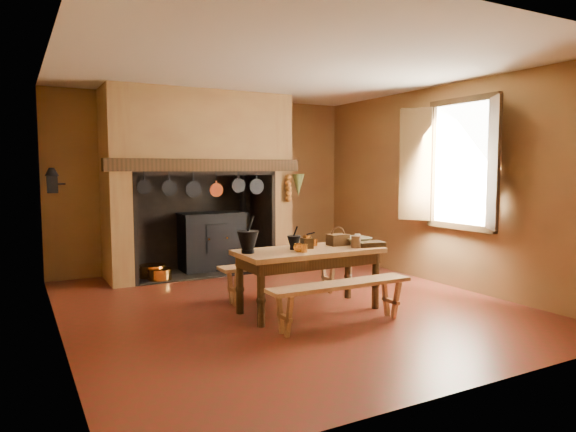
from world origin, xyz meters
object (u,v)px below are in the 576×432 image
object	(u,v)px
work_table	(309,259)
bench_front	(341,293)
iron_range	(212,240)
wicker_basket	(338,239)
coffee_grinder	(307,242)
mixing_bowl	(356,241)

from	to	relation	value
work_table	bench_front	size ratio (longest dim) A/B	1.02
iron_range	bench_front	bearing A→B (deg)	-87.60
iron_range	work_table	xyz separation A→B (m)	(0.14, -2.81, 0.13)
work_table	wicker_basket	size ratio (longest dim) A/B	7.00
work_table	wicker_basket	distance (m)	0.49
iron_range	coffee_grinder	distance (m)	2.79
iron_range	coffee_grinder	xyz separation A→B (m)	(0.14, -2.77, 0.31)
iron_range	mixing_bowl	bearing A→B (deg)	-73.03
iron_range	mixing_bowl	size ratio (longest dim) A/B	4.58
iron_range	coffee_grinder	bearing A→B (deg)	-87.08
work_table	mixing_bowl	distance (m)	0.71
mixing_bowl	wicker_basket	distance (m)	0.25
iron_range	bench_front	distance (m)	3.46
bench_front	mixing_bowl	xyz separation A→B (m)	(0.70, 0.70, 0.42)
mixing_bowl	coffee_grinder	bearing A→B (deg)	-178.78
iron_range	coffee_grinder	world-z (taller)	iron_range
iron_range	mixing_bowl	world-z (taller)	iron_range
mixing_bowl	work_table	bearing A→B (deg)	-175.31
work_table	wicker_basket	bearing A→B (deg)	10.04
bench_front	coffee_grinder	distance (m)	0.82
iron_range	wicker_basket	world-z (taller)	iron_range
bench_front	mixing_bowl	distance (m)	1.08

